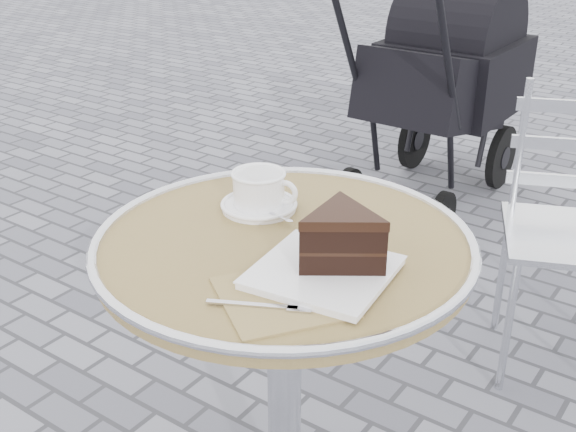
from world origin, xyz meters
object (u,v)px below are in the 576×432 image
Objects in this scene: cappuccino_set at (260,193)px; bistro_chair at (574,197)px; cafe_table at (284,314)px; baby_stroller at (441,89)px; cake_plate_set at (336,246)px.

cappuccino_set is 0.21× the size of bistro_chair.
bistro_chair is at bearing 51.36° from cappuccino_set.
bistro_chair is (0.40, 0.95, -0.25)m from cappuccino_set.
baby_stroller is (-0.55, 1.95, -0.07)m from cafe_table.
cafe_table is at bearing -51.14° from cappuccino_set.
bistro_chair reaches higher than cafe_table.
cake_plate_set is 1.13m from bistro_chair.
cafe_table is 0.89× the size of bistro_chair.
bistro_chair is at bearing 75.05° from cafe_table.
baby_stroller reaches higher than cake_plate_set.
cake_plate_set is (0.15, -0.05, 0.22)m from cafe_table.
bistro_chair is (0.28, 1.04, -0.05)m from cafe_table.
cappuccino_set is 1.93m from baby_stroller.
baby_stroller is (-0.69, 2.01, -0.29)m from cake_plate_set.
cake_plate_set is 0.42× the size of bistro_chair.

